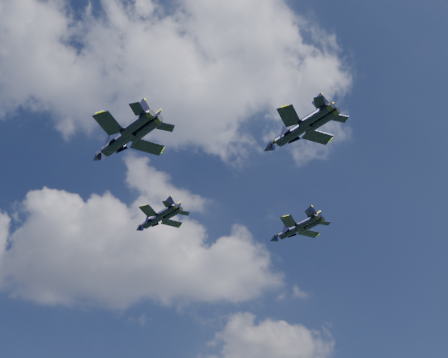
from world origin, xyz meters
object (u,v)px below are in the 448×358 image
jet_right (290,231)px  jet_lead (153,221)px  jet_slot (292,134)px  jet_left (118,143)px

jet_right → jet_lead: bearing=134.0°
jet_right → jet_slot: (-4.40, -29.27, 0.36)m
jet_lead → jet_slot: jet_lead is taller
jet_left → jet_right: bearing=-4.8°
jet_left → jet_slot: bearing=-51.0°
jet_right → jet_slot: size_ratio=0.90×
jet_slot → jet_right: bearing=41.0°
jet_lead → jet_left: 27.85m
jet_lead → jet_slot: 39.48m
jet_right → jet_slot: 29.60m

